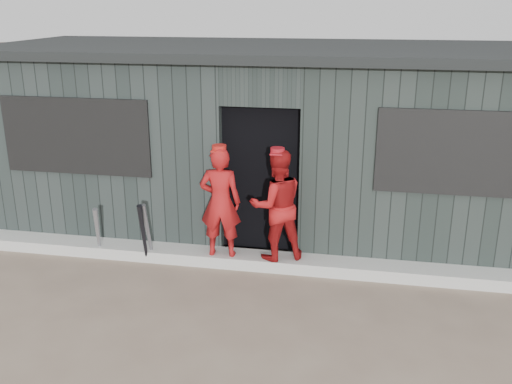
% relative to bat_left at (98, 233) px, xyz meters
% --- Properties ---
extents(ground, '(80.00, 80.00, 0.00)m').
position_rel_bat_left_xyz_m(ground, '(2.06, -1.67, -0.36)').
color(ground, '#705D4D').
rests_on(ground, ground).
extents(curb, '(8.00, 0.36, 0.15)m').
position_rel_bat_left_xyz_m(curb, '(2.06, 0.15, -0.29)').
color(curb, '#ACADA7').
rests_on(curb, ground).
extents(bat_left, '(0.16, 0.25, 0.72)m').
position_rel_bat_left_xyz_m(bat_left, '(0.00, 0.00, 0.00)').
color(bat_left, gray).
rests_on(bat_left, ground).
extents(bat_mid, '(0.12, 0.23, 0.81)m').
position_rel_bat_left_xyz_m(bat_mid, '(0.68, 0.02, 0.04)').
color(bat_mid, slate).
rests_on(bat_mid, ground).
extents(bat_right, '(0.11, 0.30, 0.86)m').
position_rel_bat_left_xyz_m(bat_right, '(0.67, -0.10, 0.07)').
color(bat_right, black).
rests_on(bat_right, ground).
extents(player_red_left, '(0.53, 0.37, 1.40)m').
position_rel_bat_left_xyz_m(player_red_left, '(1.62, 0.09, 0.49)').
color(player_red_left, '#9E1314').
rests_on(player_red_left, curb).
extents(player_red_right, '(0.83, 0.75, 1.39)m').
position_rel_bat_left_xyz_m(player_red_right, '(2.32, 0.14, 0.48)').
color(player_red_right, '#9F1314').
rests_on(player_red_right, curb).
extents(player_grey_back, '(0.72, 0.56, 1.28)m').
position_rel_bat_left_xyz_m(player_grey_back, '(2.32, 0.73, 0.28)').
color(player_grey_back, '#A6A6A6').
rests_on(player_grey_back, ground).
extents(dugout, '(8.30, 3.30, 2.62)m').
position_rel_bat_left_xyz_m(dugout, '(2.06, 1.83, 0.93)').
color(dugout, black).
rests_on(dugout, ground).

